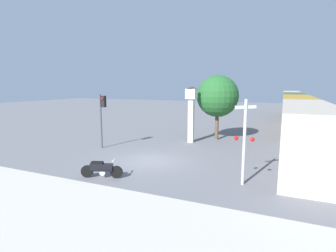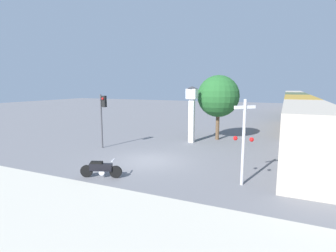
# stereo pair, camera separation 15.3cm
# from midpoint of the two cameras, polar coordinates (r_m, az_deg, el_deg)

# --- Properties ---
(ground_plane) EXTENTS (120.00, 120.00, 0.00)m
(ground_plane) POSITION_cam_midpoint_polar(r_m,az_deg,el_deg) (15.95, -4.27, -7.58)
(ground_plane) COLOR slate
(sidewalk_strip) EXTENTS (36.00, 6.00, 0.10)m
(sidewalk_strip) POSITION_cam_midpoint_polar(r_m,az_deg,el_deg) (10.36, -25.12, -17.49)
(sidewalk_strip) COLOR #BCB7A8
(sidewalk_strip) RESTS_ON ground_plane
(motorcycle) EXTENTS (2.00, 0.84, 0.92)m
(motorcycle) POSITION_cam_midpoint_polar(r_m,az_deg,el_deg) (13.43, -14.60, -9.06)
(motorcycle) COLOR black
(motorcycle) RESTS_ON ground_plane
(clock_tower) EXTENTS (0.93, 0.93, 4.44)m
(clock_tower) POSITION_cam_midpoint_polar(r_m,az_deg,el_deg) (20.70, 4.89, 4.42)
(clock_tower) COLOR white
(clock_tower) RESTS_ON ground_plane
(freight_train) EXTENTS (2.80, 49.29, 3.40)m
(freight_train) POSITION_cam_midpoint_polar(r_m,az_deg,el_deg) (36.00, 25.74, 3.49)
(freight_train) COLOR #ADA393
(freight_train) RESTS_ON ground_plane
(traffic_light) EXTENTS (0.50, 0.35, 3.88)m
(traffic_light) POSITION_cam_midpoint_polar(r_m,az_deg,el_deg) (19.24, -14.34, 3.12)
(traffic_light) COLOR #47474C
(traffic_light) RESTS_ON ground_plane
(railroad_crossing_signal) EXTENTS (0.90, 0.82, 3.91)m
(railroad_crossing_signal) POSITION_cam_midpoint_polar(r_m,az_deg,el_deg) (12.18, 15.94, -2.74)
(railroad_crossing_signal) COLOR #B7B7BC
(railroad_crossing_signal) RESTS_ON ground_plane
(street_tree) EXTENTS (3.43, 3.43, 5.34)m
(street_tree) POSITION_cam_midpoint_polar(r_m,az_deg,el_deg) (22.02, 10.56, 6.38)
(street_tree) COLOR brown
(street_tree) RESTS_ON ground_plane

